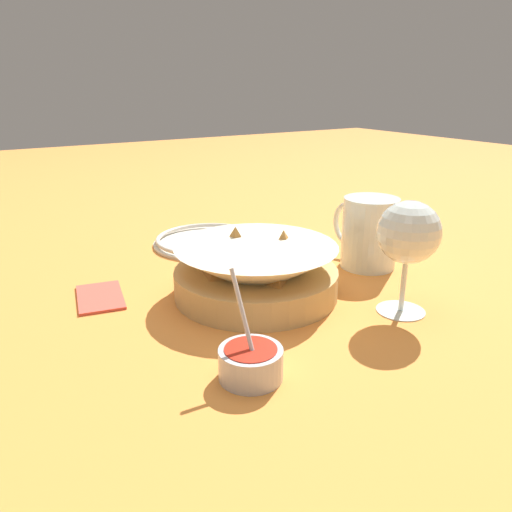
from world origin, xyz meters
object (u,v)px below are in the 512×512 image
object	(u,v)px
wine_glass	(408,236)
beer_mug	(368,235)
sauce_cup	(251,361)
side_plate	(208,240)
food_basket	(256,273)

from	to	relation	value
wine_glass	beer_mug	distance (m)	0.19
sauce_cup	side_plate	distance (m)	0.47
wine_glass	side_plate	xyz separation A→B (m)	(0.41, 0.09, -0.10)
food_basket	side_plate	distance (m)	0.26
food_basket	beer_mug	bearing A→B (deg)	-89.00
beer_mug	side_plate	xyz separation A→B (m)	(0.25, 0.18, -0.05)
food_basket	side_plate	bearing A→B (deg)	-10.90
wine_glass	side_plate	size ratio (longest dim) A/B	0.74
beer_mug	wine_glass	bearing A→B (deg)	151.53
wine_glass	beer_mug	xyz separation A→B (m)	(0.16, -0.08, -0.05)
sauce_cup	wine_glass	bearing A→B (deg)	-83.45
food_basket	sauce_cup	bearing A→B (deg)	146.89
sauce_cup	beer_mug	distance (m)	0.39
food_basket	side_plate	xyz separation A→B (m)	(0.25, -0.05, -0.03)
beer_mug	side_plate	world-z (taller)	beer_mug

